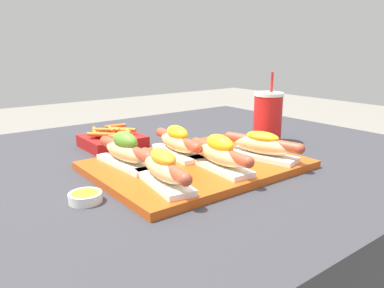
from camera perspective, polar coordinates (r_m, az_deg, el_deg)
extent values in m
cube|color=#333338|center=(1.19, -2.05, -18.55)|extent=(1.41, 1.14, 0.72)
cube|color=#CC4C14|center=(0.92, 0.76, -3.20)|extent=(0.49, 0.37, 0.02)
cube|color=white|center=(0.77, -4.38, -5.69)|extent=(0.09, 0.19, 0.01)
ellipsoid|color=#DBB77A|center=(0.76, -4.42, -3.71)|extent=(0.07, 0.17, 0.04)
cylinder|color=#AD472D|center=(0.76, -4.43, -3.20)|extent=(0.06, 0.20, 0.03)
sphere|color=#AD472D|center=(0.68, -0.97, -5.46)|extent=(0.03, 0.03, 0.03)
sphere|color=#AD472D|center=(0.85, -7.19, -1.39)|extent=(0.03, 0.03, 0.03)
ellipsoid|color=gold|center=(0.75, -4.46, -2.04)|extent=(0.05, 0.09, 0.03)
cube|color=white|center=(0.86, 4.22, -3.38)|extent=(0.07, 0.19, 0.01)
ellipsoid|color=#DBB77A|center=(0.86, 4.25, -1.60)|extent=(0.06, 0.16, 0.04)
cylinder|color=#AD472D|center=(0.85, 4.26, -1.14)|extent=(0.04, 0.20, 0.03)
sphere|color=#AD472D|center=(0.78, 8.59, -2.78)|extent=(0.03, 0.03, 0.03)
sphere|color=#AD472D|center=(0.93, 0.64, 0.24)|extent=(0.03, 0.03, 0.03)
ellipsoid|color=yellow|center=(0.85, 4.29, 0.04)|extent=(0.05, 0.09, 0.04)
cube|color=white|center=(0.96, 10.55, -1.78)|extent=(0.10, 0.19, 0.01)
ellipsoid|color=#DBB77A|center=(0.95, 10.63, -0.16)|extent=(0.08, 0.17, 0.04)
cylinder|color=#AD472D|center=(0.95, 10.65, 0.26)|extent=(0.07, 0.20, 0.03)
sphere|color=#AD472D|center=(0.91, 16.09, -0.71)|extent=(0.03, 0.03, 0.03)
sphere|color=#AD472D|center=(1.00, 5.69, 1.14)|extent=(0.03, 0.03, 0.03)
ellipsoid|color=yellow|center=(0.95, 10.69, 1.10)|extent=(0.06, 0.10, 0.03)
cube|color=white|center=(0.90, -10.01, -2.84)|extent=(0.07, 0.19, 0.01)
ellipsoid|color=#DBB77A|center=(0.89, -10.09, -1.13)|extent=(0.06, 0.16, 0.04)
cylinder|color=#AD472D|center=(0.89, -10.11, -0.68)|extent=(0.04, 0.20, 0.03)
sphere|color=#AD472D|center=(0.81, -6.53, -2.08)|extent=(0.03, 0.03, 0.03)
sphere|color=#AD472D|center=(0.97, -13.09, 0.48)|extent=(0.03, 0.03, 0.03)
ellipsoid|color=#5B992D|center=(0.89, -10.16, 0.49)|extent=(0.05, 0.09, 0.04)
cube|color=white|center=(0.97, -2.22, -1.32)|extent=(0.08, 0.19, 0.01)
ellipsoid|color=#DBB77A|center=(0.96, -2.24, 0.28)|extent=(0.07, 0.16, 0.04)
cylinder|color=#AD472D|center=(0.96, -2.24, 0.69)|extent=(0.05, 0.20, 0.03)
sphere|color=#AD472D|center=(0.88, 0.78, -0.64)|extent=(0.03, 0.03, 0.03)
sphere|color=#AD472D|center=(1.05, -4.78, 1.81)|extent=(0.03, 0.03, 0.03)
ellipsoid|color=yellow|center=(0.96, -2.25, 1.69)|extent=(0.05, 0.09, 0.04)
cylinder|color=white|center=(0.76, -15.94, -7.83)|extent=(0.06, 0.06, 0.02)
cylinder|color=yellow|center=(0.75, -15.97, -7.40)|extent=(0.05, 0.05, 0.01)
cylinder|color=red|center=(1.18, 11.45, 3.71)|extent=(0.09, 0.09, 0.15)
cylinder|color=white|center=(1.17, 11.64, 7.46)|extent=(0.09, 0.09, 0.01)
cylinder|color=red|center=(1.17, 12.08, 9.19)|extent=(0.01, 0.01, 0.06)
cube|color=#B21919|center=(1.14, -12.00, 0.39)|extent=(0.16, 0.16, 0.03)
cylinder|color=orange|center=(1.12, -11.38, 1.49)|extent=(0.08, 0.06, 0.01)
cylinder|color=orange|center=(1.14, -11.10, 1.85)|extent=(0.06, 0.04, 0.01)
cylinder|color=orange|center=(1.14, -12.20, 2.25)|extent=(0.02, 0.06, 0.01)
cylinder|color=orange|center=(1.09, -13.64, 1.44)|extent=(0.07, 0.06, 0.01)
cylinder|color=orange|center=(1.09, -12.57, 1.21)|extent=(0.04, 0.08, 0.01)
cylinder|color=orange|center=(1.15, -10.47, 2.22)|extent=(0.06, 0.07, 0.01)
cylinder|color=orange|center=(1.13, -14.12, 1.57)|extent=(0.02, 0.07, 0.01)
cylinder|color=orange|center=(1.17, -11.62, 2.69)|extent=(0.07, 0.02, 0.01)
cylinder|color=orange|center=(1.11, -14.04, 1.32)|extent=(0.04, 0.05, 0.01)
cylinder|color=orange|center=(1.13, -12.91, 2.12)|extent=(0.07, 0.06, 0.01)
cylinder|color=orange|center=(1.10, -9.85, 1.95)|extent=(0.02, 0.06, 0.01)
cylinder|color=orange|center=(1.14, -14.64, 1.89)|extent=(0.04, 0.09, 0.01)
cylinder|color=orange|center=(1.13, -11.26, 2.07)|extent=(0.06, 0.06, 0.01)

